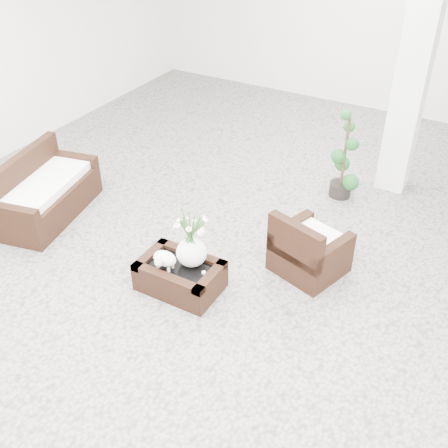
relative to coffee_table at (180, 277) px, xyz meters
The scene contains 9 objects.
ground 0.72m from the coffee_table, 69.66° to the left, with size 11.00×11.00×0.00m, color gray.
column 4.07m from the coffee_table, 67.34° to the left, with size 0.40×0.40×3.50m, color white.
coffee_table is the anchor object (origin of this frame).
sheep_figurine 0.30m from the coffee_table, 140.19° to the right, with size 0.28×0.23×0.21m, color white.
planter_narcissus 0.57m from the coffee_table, 45.00° to the left, with size 0.44×0.44×0.80m, color white, non-canonical shape.
tealight 0.35m from the coffee_table, ahead, with size 0.04×0.04×0.03m, color white.
armchair 1.54m from the coffee_table, 41.81° to the left, with size 0.73×0.70×0.78m, color black.
loveseat 2.42m from the coffee_table, behind, with size 1.56×0.75×0.83m, color black.
topiary 2.97m from the coffee_table, 72.51° to the left, with size 0.34×0.34×1.28m, color #17481A, non-canonical shape.
Camera 1 is at (2.48, -4.47, 4.08)m, focal length 43.55 mm.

